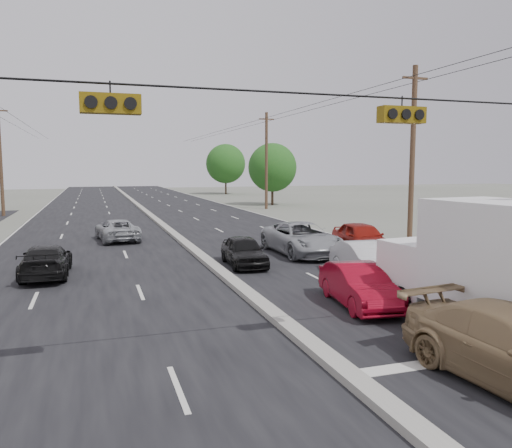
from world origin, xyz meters
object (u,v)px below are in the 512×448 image
object	(u,v)px
tree_right_mid	(272,167)
queue_car_b	(366,261)
queue_car_d	(485,270)
queue_car_c	(302,239)
queue_car_e	(362,238)
oncoming_far	(117,230)
tree_right_far	(226,164)
box_truck	(503,268)
utility_pole_right_c	(266,160)
utility_pole_left_c	(0,159)
utility_pole_right_b	(412,154)
red_sedan	(359,286)
queue_car_a	(244,251)
oncoming_near	(46,261)

from	to	relation	value
tree_right_mid	queue_car_b	xyz separation A→B (m)	(-9.77, -37.44, -3.64)
queue_car_d	queue_car_c	bearing A→B (deg)	117.46
queue_car_e	oncoming_far	size ratio (longest dim) A/B	1.00
tree_right_far	box_truck	bearing A→B (deg)	-99.00
utility_pole_right_c	queue_car_e	world-z (taller)	utility_pole_right_c
queue_car_e	box_truck	bearing A→B (deg)	-97.85
tree_right_mid	queue_car_b	world-z (taller)	tree_right_mid
utility_pole_left_c	utility_pole_right_b	size ratio (longest dim) A/B	1.00
queue_car_b	queue_car_c	bearing A→B (deg)	97.91
utility_pole_right_c	red_sedan	xyz separation A→B (m)	(-9.55, -35.89, -4.45)
queue_car_b	queue_car_c	xyz separation A→B (m)	(-0.24, 5.76, 0.10)
queue_car_a	queue_car_d	bearing A→B (deg)	-38.77
queue_car_a	oncoming_near	bearing A→B (deg)	-179.21
tree_right_mid	box_truck	world-z (taller)	tree_right_mid
queue_car_a	box_truck	bearing A→B (deg)	-68.61
queue_car_b	oncoming_near	world-z (taller)	queue_car_b
tree_right_mid	red_sedan	world-z (taller)	tree_right_mid
tree_right_far	queue_car_b	bearing A→B (deg)	-99.78
queue_car_d	red_sedan	bearing A→B (deg)	-167.35
utility_pole_right_c	box_truck	bearing A→B (deg)	-100.76
red_sedan	oncoming_far	world-z (taller)	red_sedan
queue_car_b	queue_car_d	distance (m)	4.26
queue_car_b	queue_car_c	size ratio (longest dim) A/B	0.74
queue_car_c	oncoming_near	size ratio (longest dim) A/B	1.30
utility_pole_right_c	oncoming_near	distance (m)	34.46
utility_pole_left_c	utility_pole_right_c	xyz separation A→B (m)	(25.00, 0.00, 0.00)
tree_right_mid	oncoming_far	bearing A→B (deg)	-127.74
utility_pole_right_c	tree_right_far	bearing A→B (deg)	83.35
queue_car_a	queue_car_c	bearing A→B (deg)	31.00
utility_pole_right_c	red_sedan	distance (m)	37.41
utility_pole_left_c	queue_car_b	world-z (taller)	utility_pole_left_c
tree_right_mid	red_sedan	size ratio (longest dim) A/B	1.80
tree_right_far	queue_car_b	xyz separation A→B (m)	(-10.77, -62.44, -4.26)
queue_car_c	queue_car_a	bearing A→B (deg)	-152.98
queue_car_b	queue_car_a	bearing A→B (deg)	140.30
utility_pole_right_c	tree_right_mid	xyz separation A→B (m)	(2.50, 5.00, -0.77)
tree_right_mid	oncoming_far	size ratio (longest dim) A/B	1.56
tree_right_mid	utility_pole_right_b	bearing A→B (deg)	-94.76
queue_car_b	oncoming_far	world-z (taller)	queue_car_b
queue_car_e	utility_pole_right_b	bearing A→B (deg)	33.69
oncoming_far	box_truck	bearing A→B (deg)	106.04
tree_right_far	oncoming_far	size ratio (longest dim) A/B	1.78
queue_car_c	oncoming_near	bearing A→B (deg)	-173.22
queue_car_a	queue_car_c	distance (m)	4.07
utility_pole_left_c	oncoming_near	bearing A→B (deg)	-78.40
utility_pole_right_c	queue_car_b	size ratio (longest dim) A/B	2.37
tree_right_mid	queue_car_d	world-z (taller)	tree_right_mid
red_sedan	queue_car_b	bearing A→B (deg)	63.85
queue_car_a	queue_car_e	world-z (taller)	queue_car_e
tree_right_far	queue_car_d	xyz separation A→B (m)	(-7.39, -65.04, -4.34)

